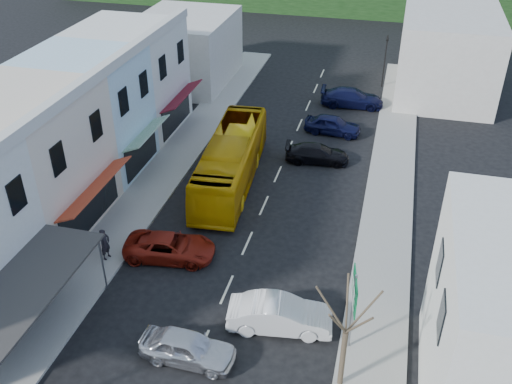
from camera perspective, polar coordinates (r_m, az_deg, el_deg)
name	(u,v)px	position (r m, az deg, el deg)	size (l,w,h in m)	color
ground	(227,289)	(29.36, -2.94, -9.70)	(120.00, 120.00, 0.00)	black
sidewalk_left	(164,174)	(39.18, -9.23, 1.81)	(3.00, 52.00, 0.15)	gray
sidewalk_right	(388,204)	(36.46, 13.09, -1.15)	(3.00, 52.00, 0.15)	gray
shopfront_row	(46,147)	(35.81, -20.24, 4.24)	(8.25, 30.00, 8.00)	beige
distant_block_left	(186,49)	(54.00, -7.05, 13.98)	(8.00, 10.00, 6.00)	#B7B2A8
distant_block_right	(447,54)	(53.46, 18.57, 12.97)	(8.00, 12.00, 7.00)	#B7B2A8
bus	(231,162)	(37.10, -2.52, 3.02)	(2.50, 11.60, 3.10)	#D79C08
car_silver	(188,348)	(25.77, -6.85, -15.21)	(1.80, 4.40, 1.40)	silver
car_white	(280,316)	(26.95, 2.40, -12.33)	(1.80, 4.40, 1.40)	silver
car_red	(170,247)	(31.26, -8.60, -5.43)	(1.90, 4.60, 1.40)	maroon
car_black_near	(317,153)	(40.21, 6.14, 3.92)	(1.84, 4.50, 1.40)	black
car_navy_mid	(333,125)	(44.39, 7.67, 6.64)	(1.80, 4.40, 1.40)	black
car_navy_far	(352,98)	(49.48, 9.57, 9.22)	(1.84, 4.50, 1.40)	black
pedestrian_left	(105,245)	(31.58, -14.84, -5.15)	(0.60, 0.40, 1.70)	black
direction_sign	(352,313)	(25.37, 9.57, -11.87)	(0.52, 1.92, 4.24)	#055E2D
street_tree	(346,332)	(23.16, 8.95, -13.68)	(2.29, 2.29, 6.19)	#3A3025
traffic_signal	(385,61)	(53.65, 12.75, 12.61)	(0.79, 1.06, 4.74)	black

